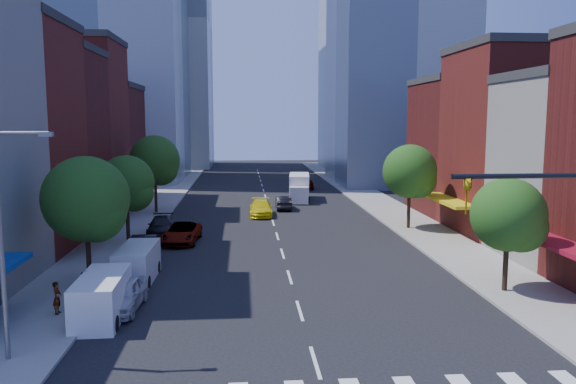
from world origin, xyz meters
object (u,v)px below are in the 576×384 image
at_px(cargo_van_far, 137,264).
at_px(taxi, 261,208).
at_px(traffic_car_oncoming, 283,202).
at_px(parked_car_rear, 161,226).
at_px(parked_car_third, 182,233).
at_px(cargo_van_near, 101,298).
at_px(parked_car_front, 122,295).
at_px(box_truck, 299,188).
at_px(parked_car_second, 143,249).
at_px(traffic_car_far, 308,184).
at_px(pedestrian_far, 85,291).
at_px(pedestrian_near, 57,298).

xyz_separation_m(cargo_van_far, taxi, (8.02, 21.97, -0.25)).
height_order(taxi, traffic_car_oncoming, taxi).
bearing_deg(parked_car_rear, traffic_car_oncoming, 45.81).
bearing_deg(parked_car_third, cargo_van_far, -94.32).
bearing_deg(cargo_van_near, parked_car_front, 61.41).
bearing_deg(box_truck, traffic_car_oncoming, -104.13).
bearing_deg(traffic_car_oncoming, parked_car_second, 62.48).
xyz_separation_m(parked_car_front, cargo_van_near, (-0.69, -1.34, 0.27)).
xyz_separation_m(taxi, traffic_car_far, (7.15, 21.11, -0.11)).
bearing_deg(taxi, parked_car_rear, -133.56).
height_order(cargo_van_near, pedestrian_far, pedestrian_far).
bearing_deg(cargo_van_far, taxi, 71.26).
bearing_deg(parked_car_front, parked_car_second, 96.80).
distance_m(parked_car_third, pedestrian_far, 16.07).
bearing_deg(parked_car_second, traffic_car_oncoming, 59.00).
bearing_deg(taxi, parked_car_second, -115.39).
bearing_deg(parked_car_front, box_truck, 74.24).
relative_size(taxi, pedestrian_far, 2.71).
distance_m(parked_car_third, cargo_van_far, 10.42).
relative_size(cargo_van_far, pedestrian_near, 3.10).
bearing_deg(traffic_car_far, parked_car_front, 78.73).
distance_m(parked_car_front, cargo_van_near, 1.53).
bearing_deg(pedestrian_far, cargo_van_near, 52.87).
height_order(parked_car_front, cargo_van_near, cargo_van_near).
bearing_deg(pedestrian_far, parked_car_third, 177.86).
distance_m(parked_car_rear, traffic_car_oncoming, 16.65).
bearing_deg(taxi, pedestrian_near, -109.91).
distance_m(traffic_car_far, pedestrian_far, 51.33).
xyz_separation_m(parked_car_second, parked_car_rear, (0.00, 8.42, -0.06)).
xyz_separation_m(parked_car_rear, traffic_car_far, (15.65, 29.69, -0.08)).
bearing_deg(parked_car_front, pedestrian_near, -163.84).
xyz_separation_m(cargo_van_far, traffic_car_far, (15.17, 43.08, -0.36)).
xyz_separation_m(parked_car_third, cargo_van_far, (-1.52, -10.31, 0.27)).
distance_m(traffic_car_oncoming, pedestrian_far, 33.58).
distance_m(parked_car_second, parked_car_rear, 8.42).
distance_m(cargo_van_near, pedestrian_near, 2.33).
relative_size(pedestrian_near, pedestrian_far, 0.81).
height_order(parked_car_front, box_truck, box_truck).
bearing_deg(pedestrian_near, parked_car_third, -14.66).
relative_size(parked_car_second, parked_car_third, 0.89).
xyz_separation_m(taxi, pedestrian_far, (-9.50, -27.44, 0.36)).
bearing_deg(pedestrian_far, parked_car_second, -176.85).
distance_m(traffic_car_oncoming, pedestrian_near, 34.39).
height_order(pedestrian_near, pedestrian_far, pedestrian_far).
bearing_deg(parked_car_second, pedestrian_near, -104.90).
bearing_deg(pedestrian_far, cargo_van_far, 173.46).
bearing_deg(box_truck, parked_car_second, -110.06).
height_order(parked_car_third, cargo_van_near, cargo_van_near).
height_order(parked_car_rear, cargo_van_near, cargo_van_near).
relative_size(taxi, traffic_car_far, 1.36).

